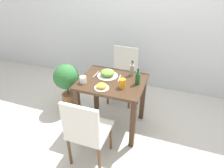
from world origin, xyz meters
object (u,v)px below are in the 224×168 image
object	(u,v)px
drink_cup	(83,80)
side_plate	(102,86)
food_plate	(107,73)
juice_glass	(122,83)
chair_far	(124,72)
chair_near	(86,130)
sauce_bottle	(132,70)
potted_plant_left	(67,81)
condiment_bottle	(138,78)

from	to	relation	value
drink_cup	side_plate	bearing A→B (deg)	-10.19
food_plate	juice_glass	distance (m)	0.33
chair_far	food_plate	world-z (taller)	chair_far
chair_near	drink_cup	xyz separation A→B (m)	(-0.27, 0.51, 0.28)
chair_far	food_plate	distance (m)	0.69
drink_cup	sauce_bottle	world-z (taller)	sauce_bottle
chair_far	chair_near	bearing A→B (deg)	-89.62
chair_far	juice_glass	bearing A→B (deg)	-74.79
drink_cup	food_plate	bearing A→B (deg)	48.87
chair_near	drink_cup	bearing A→B (deg)	-62.11
side_plate	potted_plant_left	xyz separation A→B (m)	(-0.74, 0.39, -0.28)
drink_cup	chair_far	bearing A→B (deg)	73.56
chair_near	side_plate	bearing A→B (deg)	-89.18
drink_cup	sauce_bottle	bearing A→B (deg)	37.52
chair_far	drink_cup	world-z (taller)	chair_far
potted_plant_left	condiment_bottle	bearing A→B (deg)	-7.60
sauce_bottle	condiment_bottle	distance (m)	0.23
side_plate	condiment_bottle	size ratio (longest dim) A/B	0.84
chair_near	sauce_bottle	size ratio (longest dim) A/B	4.24
chair_near	food_plate	xyz separation A→B (m)	(-0.05, 0.76, 0.28)
chair_near	drink_cup	size ratio (longest dim) A/B	10.46
chair_near	side_plate	size ratio (longest dim) A/B	5.02
drink_cup	juice_glass	distance (m)	0.49
condiment_bottle	chair_near	bearing A→B (deg)	-117.29
chair_near	juice_glass	distance (m)	0.67
juice_glass	sauce_bottle	size ratio (longest dim) A/B	0.54
juice_glass	sauce_bottle	bearing A→B (deg)	85.19
condiment_bottle	juice_glass	bearing A→B (deg)	-137.17
juice_glass	condiment_bottle	xyz separation A→B (m)	(0.15, 0.14, 0.02)
side_plate	drink_cup	distance (m)	0.27
chair_far	juice_glass	size ratio (longest dim) A/B	7.88
food_plate	condiment_bottle	size ratio (longest dim) A/B	1.29
potted_plant_left	juice_glass	bearing A→B (deg)	-16.62
sauce_bottle	condiment_bottle	xyz separation A→B (m)	(0.12, -0.20, 0.00)
chair_near	side_plate	distance (m)	0.53
food_plate	drink_cup	bearing A→B (deg)	-131.13
side_plate	juice_glass	world-z (taller)	juice_glass
chair_near	chair_far	xyz separation A→B (m)	(-0.01, 1.39, 0.00)
food_plate	sauce_bottle	world-z (taller)	sauce_bottle
condiment_bottle	sauce_bottle	bearing A→B (deg)	121.60
sauce_bottle	side_plate	bearing A→B (deg)	-119.51
chair_near	potted_plant_left	bearing A→B (deg)	-48.88
food_plate	condiment_bottle	xyz separation A→B (m)	(0.41, -0.06, 0.04)
side_plate	juice_glass	bearing A→B (deg)	25.45
sauce_bottle	drink_cup	bearing A→B (deg)	-142.48
food_plate	condiment_bottle	world-z (taller)	condiment_bottle
potted_plant_left	chair_near	bearing A→B (deg)	-48.88
sauce_bottle	potted_plant_left	world-z (taller)	sauce_bottle
side_plate	juice_glass	size ratio (longest dim) A/B	1.57
condiment_bottle	drink_cup	bearing A→B (deg)	-162.77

